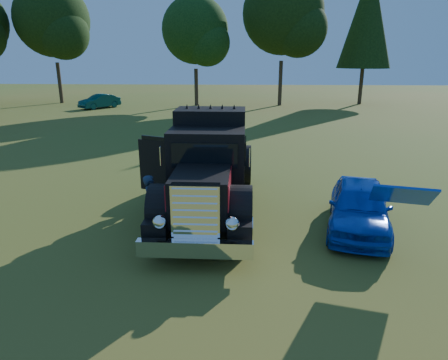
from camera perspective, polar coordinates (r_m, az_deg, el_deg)
ground at (r=10.30m, az=-1.27°, el=-8.50°), size 120.00×120.00×0.00m
treeline at (r=36.68m, az=-4.94°, el=22.19°), size 72.10×24.04×13.84m
diamond_t_truck at (r=11.47m, az=-2.25°, el=1.04°), size 3.30×7.16×3.00m
hotrod_coupe at (r=11.25m, az=18.80°, el=-3.53°), size 2.42×4.31×1.89m
spectator_near at (r=10.66m, az=-10.34°, el=-3.35°), size 0.41×0.59×1.56m
spectator_far at (r=12.56m, az=-9.16°, el=0.83°), size 1.16×1.21×1.96m
distant_teal_car at (r=38.60m, az=-17.35°, el=10.69°), size 3.30×3.82×1.24m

